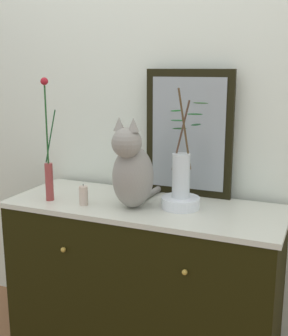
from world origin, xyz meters
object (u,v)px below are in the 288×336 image
at_px(vase_slim_green, 49,165).
at_px(vase_glass_clear, 181,171).
at_px(cat_sitting, 132,170).
at_px(bowl_porcelain, 181,203).
at_px(sideboard, 144,282).
at_px(candle_pillar, 83,196).
at_px(mirror_leaning, 189,134).

xyz_separation_m(vase_slim_green, vase_glass_clear, (0.64, 0.14, 0.00)).
relative_size(cat_sitting, vase_slim_green, 0.72).
bearing_deg(bowl_porcelain, sideboard, -175.82).
relative_size(vase_glass_clear, candle_pillar, 4.87).
relative_size(mirror_leaning, candle_pillar, 6.13).
bearing_deg(mirror_leaning, bowl_porcelain, -80.60).
height_order(vase_slim_green, vase_glass_clear, vase_slim_green).
height_order(bowl_porcelain, vase_glass_clear, vase_glass_clear).
relative_size(cat_sitting, bowl_porcelain, 2.38).
xyz_separation_m(cat_sitting, vase_slim_green, (-0.43, -0.05, -0.00)).
height_order(sideboard, candle_pillar, candle_pillar).
bearing_deg(mirror_leaning, cat_sitting, -119.82).
height_order(cat_sitting, vase_glass_clear, vase_glass_clear).
bearing_deg(candle_pillar, cat_sitting, 13.71).
xyz_separation_m(sideboard, vase_glass_clear, (0.18, 0.01, 0.59)).
bearing_deg(bowl_porcelain, vase_slim_green, -167.97).
bearing_deg(cat_sitting, sideboard, 65.71).
height_order(vase_slim_green, bowl_porcelain, vase_slim_green).
relative_size(vase_slim_green, vase_glass_clear, 1.18).
distance_m(mirror_leaning, candle_pillar, 0.61).
bearing_deg(vase_slim_green, bowl_porcelain, 12.03).
bearing_deg(vase_glass_clear, bowl_porcelain, -148.92).
relative_size(sideboard, bowl_porcelain, 7.39).
xyz_separation_m(sideboard, mirror_leaning, (0.14, 0.24, 0.73)).
relative_size(cat_sitting, vase_glass_clear, 0.85).
height_order(bowl_porcelain, candle_pillar, candle_pillar).
xyz_separation_m(sideboard, bowl_porcelain, (0.18, 0.01, 0.44)).
relative_size(mirror_leaning, vase_glass_clear, 1.26).
distance_m(mirror_leaning, cat_sitting, 0.38).
xyz_separation_m(cat_sitting, candle_pillar, (-0.23, -0.06, -0.14)).
distance_m(sideboard, vase_glass_clear, 0.62).
xyz_separation_m(mirror_leaning, vase_glass_clear, (0.04, -0.22, -0.14)).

